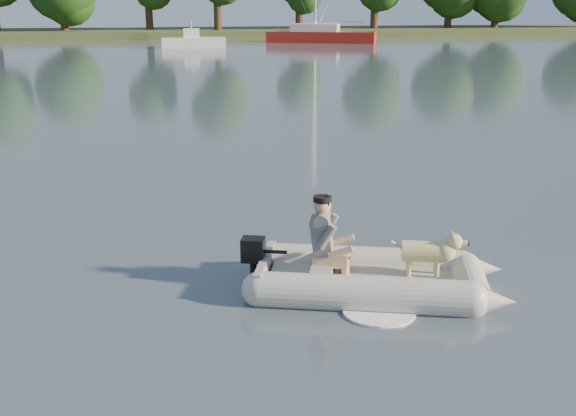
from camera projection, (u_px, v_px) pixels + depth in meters
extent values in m
plane|color=slate|center=(330.00, 308.00, 8.42)|extent=(160.00, 160.00, 0.00)
cube|color=#47512D|center=(177.00, 33.00, 66.93)|extent=(160.00, 12.00, 0.70)
cylinder|color=#332316|center=(64.00, 21.00, 64.29)|extent=(0.70, 0.70, 2.94)
cylinder|color=#332316|center=(149.00, 16.00, 66.03)|extent=(0.70, 0.70, 3.67)
cylinder|color=#332316|center=(217.00, 12.00, 65.27)|extent=(0.70, 0.70, 4.29)
cylinder|color=#332316|center=(299.00, 18.00, 66.96)|extent=(0.70, 0.70, 3.21)
cylinder|color=#332316|center=(374.00, 14.00, 68.68)|extent=(0.70, 0.70, 3.94)
cylinder|color=#332316|center=(448.00, 15.00, 70.26)|extent=(0.70, 0.70, 3.52)
cylinder|color=#332316|center=(495.00, 17.00, 70.89)|extent=(0.70, 0.70, 3.21)
cube|color=#A31D12|center=(322.00, 38.00, 57.61)|extent=(8.91, 5.48, 1.07)
cube|color=white|center=(315.00, 28.00, 57.49)|extent=(4.19, 3.15, 0.64)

